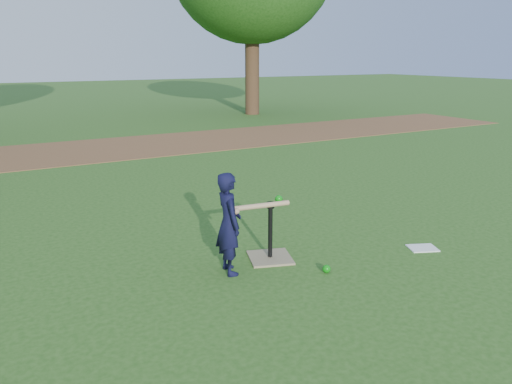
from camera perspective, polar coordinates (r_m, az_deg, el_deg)
ground at (r=4.94m, az=0.95°, el=-9.16°), size 80.00×80.00×0.00m
dirt_strip at (r=11.78m, az=-17.84°, el=4.62°), size 24.00×3.00×0.01m
child at (r=4.77m, az=-3.13°, el=-3.61°), size 0.29×0.39×1.00m
wiffle_ball_ground at (r=4.96m, az=8.06°, el=-8.68°), size 0.08×0.08×0.08m
clipboard at (r=5.80m, az=18.50°, el=-6.09°), size 0.37×0.33×0.01m
batting_tee at (r=5.21m, az=1.63°, el=-6.50°), size 0.54×0.54×0.61m
swing_action at (r=4.99m, az=0.74°, el=-1.47°), size 0.63×0.17×0.09m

